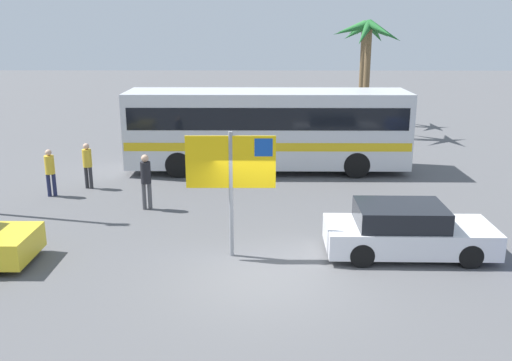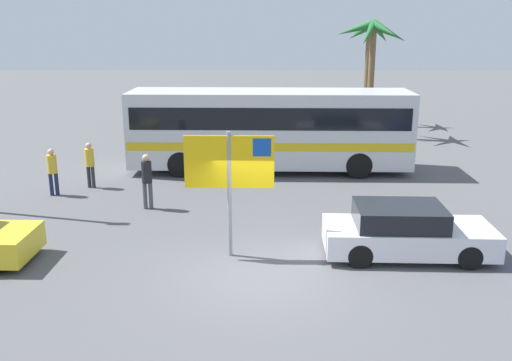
{
  "view_description": "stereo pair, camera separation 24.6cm",
  "coord_description": "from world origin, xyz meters",
  "px_view_note": "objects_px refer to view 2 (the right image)",
  "views": [
    {
      "loc": [
        -0.12,
        -11.88,
        5.69
      ],
      "look_at": [
        -0.26,
        3.73,
        1.3
      ],
      "focal_mm": 39.18,
      "sensor_mm": 36.0,
      "label": 1
    },
    {
      "loc": [
        0.13,
        -11.88,
        5.69
      ],
      "look_at": [
        -0.26,
        3.73,
        1.3
      ],
      "focal_mm": 39.18,
      "sensor_mm": 36.0,
      "label": 2
    }
  ],
  "objects_px": {
    "pedestrian_crossing_lot": "(52,168)",
    "car_white": "(406,232)",
    "pedestrian_near_sign": "(147,177)",
    "bus_front_coach": "(270,126)",
    "ferry_sign": "(231,167)",
    "pedestrian_by_bus": "(90,162)"
  },
  "relations": [
    {
      "from": "pedestrian_crossing_lot",
      "to": "car_white",
      "type": "bearing_deg",
      "value": -132.73
    },
    {
      "from": "ferry_sign",
      "to": "pedestrian_near_sign",
      "type": "bearing_deg",
      "value": 128.12
    },
    {
      "from": "pedestrian_crossing_lot",
      "to": "pedestrian_by_bus",
      "type": "relative_size",
      "value": 0.99
    },
    {
      "from": "bus_front_coach",
      "to": "pedestrian_near_sign",
      "type": "distance_m",
      "value": 6.35
    },
    {
      "from": "pedestrian_near_sign",
      "to": "ferry_sign",
      "type": "bearing_deg",
      "value": -149.22
    },
    {
      "from": "bus_front_coach",
      "to": "ferry_sign",
      "type": "height_order",
      "value": "ferry_sign"
    },
    {
      "from": "bus_front_coach",
      "to": "pedestrian_near_sign",
      "type": "relative_size",
      "value": 6.16
    },
    {
      "from": "car_white",
      "to": "pedestrian_crossing_lot",
      "type": "height_order",
      "value": "pedestrian_crossing_lot"
    },
    {
      "from": "ferry_sign",
      "to": "pedestrian_crossing_lot",
      "type": "xyz_separation_m",
      "value": [
        -6.45,
        5.03,
        -1.37
      ]
    },
    {
      "from": "car_white",
      "to": "pedestrian_by_bus",
      "type": "bearing_deg",
      "value": 149.91
    },
    {
      "from": "car_white",
      "to": "bus_front_coach",
      "type": "bearing_deg",
      "value": 112.65
    },
    {
      "from": "bus_front_coach",
      "to": "ferry_sign",
      "type": "relative_size",
      "value": 3.43
    },
    {
      "from": "pedestrian_crossing_lot",
      "to": "ferry_sign",
      "type": "bearing_deg",
      "value": -146.23
    },
    {
      "from": "pedestrian_near_sign",
      "to": "pedestrian_crossing_lot",
      "type": "distance_m",
      "value": 3.79
    },
    {
      "from": "pedestrian_by_bus",
      "to": "ferry_sign",
      "type": "bearing_deg",
      "value": 59.93
    },
    {
      "from": "ferry_sign",
      "to": "car_white",
      "type": "relative_size",
      "value": 0.76
    },
    {
      "from": "ferry_sign",
      "to": "pedestrian_by_bus",
      "type": "xyz_separation_m",
      "value": [
        -5.47,
        5.98,
        -1.36
      ]
    },
    {
      "from": "pedestrian_near_sign",
      "to": "pedestrian_by_bus",
      "type": "bearing_deg",
      "value": 39.96
    },
    {
      "from": "ferry_sign",
      "to": "pedestrian_crossing_lot",
      "type": "height_order",
      "value": "ferry_sign"
    },
    {
      "from": "pedestrian_near_sign",
      "to": "car_white",
      "type": "bearing_deg",
      "value": -123.76
    },
    {
      "from": "car_white",
      "to": "pedestrian_crossing_lot",
      "type": "relative_size",
      "value": 2.58
    },
    {
      "from": "pedestrian_by_bus",
      "to": "bus_front_coach",
      "type": "bearing_deg",
      "value": 130.19
    }
  ]
}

